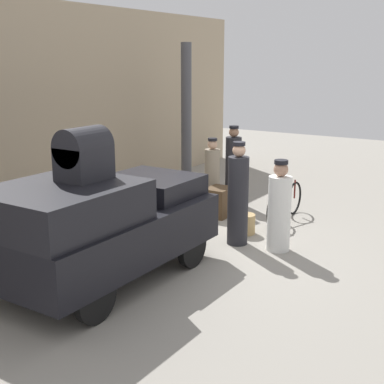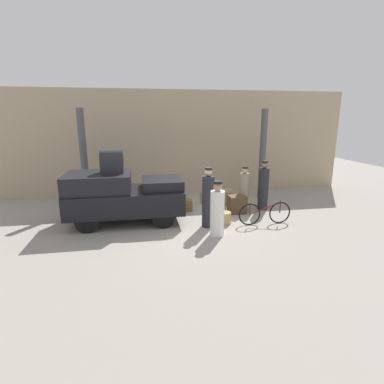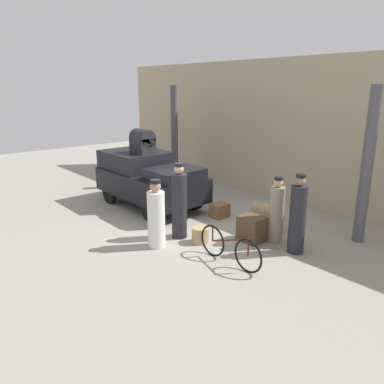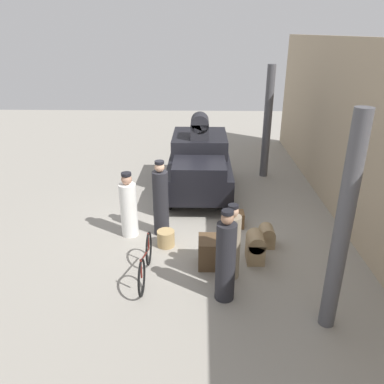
% 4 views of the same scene
% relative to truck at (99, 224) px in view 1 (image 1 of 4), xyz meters
% --- Properties ---
extents(ground_plane, '(30.00, 30.00, 0.00)m').
position_rel_truck_xyz_m(ground_plane, '(2.06, -0.37, -0.91)').
color(ground_plane, gray).
extents(station_building_facade, '(16.00, 0.15, 4.50)m').
position_rel_truck_xyz_m(station_building_facade, '(2.06, 3.71, 1.34)').
color(station_building_facade, tan).
rests_on(station_building_facade, ground).
extents(canopy_pillar_right, '(0.27, 0.27, 3.68)m').
position_rel_truck_xyz_m(canopy_pillar_right, '(5.69, 2.22, 0.93)').
color(canopy_pillar_right, '#4C4C51').
rests_on(canopy_pillar_right, ground).
extents(truck, '(3.65, 1.83, 1.64)m').
position_rel_truck_xyz_m(truck, '(0.00, 0.00, 0.00)').
color(truck, black).
rests_on(truck, ground).
extents(bicycle, '(1.74, 0.04, 0.77)m').
position_rel_truck_xyz_m(bicycle, '(4.47, -1.05, -0.54)').
color(bicycle, black).
rests_on(bicycle, ground).
extents(wicker_basket, '(0.41, 0.41, 0.38)m').
position_rel_truck_xyz_m(wicker_basket, '(3.24, -0.75, -0.72)').
color(wicker_basket, tan).
rests_on(wicker_basket, ground).
extents(porter_lifting_near_truck, '(0.37, 0.37, 1.82)m').
position_rel_truck_xyz_m(porter_lifting_near_truck, '(5.06, 0.50, -0.07)').
color(porter_lifting_near_truck, '#232328').
rests_on(porter_lifting_near_truck, ground).
extents(porter_carrying_trunk, '(0.35, 0.35, 1.61)m').
position_rel_truck_xyz_m(porter_carrying_trunk, '(4.38, 0.66, -0.18)').
color(porter_carrying_trunk, gray).
rests_on(porter_carrying_trunk, ground).
extents(porter_with_bicycle, '(0.40, 0.40, 1.62)m').
position_rel_truck_xyz_m(porter_with_bicycle, '(2.73, -1.68, -0.18)').
color(porter_with_bicycle, white).
rests_on(porter_with_bicycle, ground).
extents(conductor_in_dark_uniform, '(0.37, 0.37, 1.88)m').
position_rel_truck_xyz_m(conductor_in_dark_uniform, '(2.64, -0.91, -0.05)').
color(conductor_in_dark_uniform, '#232328').
rests_on(conductor_in_dark_uniform, ground).
extents(trunk_barrel_dark, '(0.51, 0.37, 0.67)m').
position_rel_truck_xyz_m(trunk_barrel_dark, '(3.79, 1.24, -0.57)').
color(trunk_barrel_dark, '#937A56').
rests_on(trunk_barrel_dark, ground).
extents(suitcase_black_upright, '(0.39, 0.50, 0.39)m').
position_rel_truck_xyz_m(suitcase_black_upright, '(2.24, 0.90, -0.72)').
color(suitcase_black_upright, brown).
rests_on(suitcase_black_upright, ground).
extents(trunk_wicker_pale, '(0.43, 0.34, 0.50)m').
position_rel_truck_xyz_m(trunk_wicker_pale, '(3.16, 1.59, -0.66)').
color(trunk_wicker_pale, '#937A56').
rests_on(trunk_wicker_pale, ground).
extents(suitcase_tan_flat, '(0.59, 0.50, 0.62)m').
position_rel_truck_xyz_m(suitcase_tan_flat, '(3.98, 0.26, -0.60)').
color(suitcase_tan_flat, '#4C3823').
rests_on(suitcase_tan_flat, ground).
extents(trunk_on_truck_roof, '(0.69, 0.54, 0.74)m').
position_rel_truck_xyz_m(trunk_on_truck_roof, '(-0.25, 0.00, 1.09)').
color(trunk_on_truck_roof, '#232328').
rests_on(trunk_on_truck_roof, truck).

